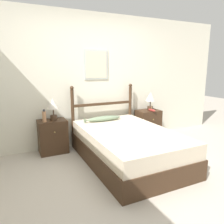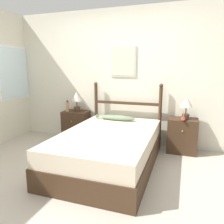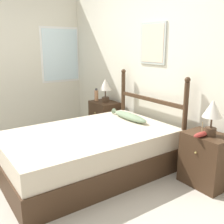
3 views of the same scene
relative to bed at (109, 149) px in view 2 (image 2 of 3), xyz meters
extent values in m
plane|color=#B7AD9E|center=(-0.24, -0.58, -0.26)|extent=(16.00, 16.00, 0.00)
cube|color=beige|center=(-0.24, 1.15, 1.01)|extent=(6.40, 0.06, 2.55)
cube|color=#ADB7B2|center=(-0.10, 1.11, 1.31)|extent=(0.49, 0.02, 0.57)
cube|color=beige|center=(-0.10, 1.10, 1.31)|extent=(0.43, 0.01, 0.51)
cube|color=white|center=(-2.34, 0.72, 1.10)|extent=(0.01, 0.82, 1.08)
cube|color=silver|center=(-2.33, 0.72, 1.10)|extent=(0.01, 0.74, 1.00)
cube|color=#3D2819|center=(0.00, 0.00, -0.11)|extent=(1.32, 2.08, 0.30)
cube|color=beige|center=(0.00, 0.00, 0.15)|extent=(1.28, 2.04, 0.23)
cylinder|color=#3D2819|center=(-0.63, 1.01, 0.30)|extent=(0.06, 0.06, 1.12)
sphere|color=#3D2819|center=(-0.63, 1.01, 0.89)|extent=(0.07, 0.07, 0.07)
cylinder|color=#3D2819|center=(0.63, 1.01, 0.30)|extent=(0.06, 0.06, 1.12)
sphere|color=#3D2819|center=(0.63, 1.01, 0.89)|extent=(0.07, 0.07, 0.07)
cube|color=#3D2819|center=(0.00, 1.01, 0.55)|extent=(1.25, 0.04, 0.05)
cube|color=#3D2819|center=(-1.04, 0.91, 0.04)|extent=(0.49, 0.36, 0.60)
sphere|color=tan|center=(-1.04, 0.72, 0.17)|extent=(0.02, 0.02, 0.02)
cube|color=#3D2819|center=(1.04, 0.91, 0.04)|extent=(0.49, 0.36, 0.60)
sphere|color=tan|center=(1.04, 0.72, 0.17)|extent=(0.02, 0.02, 0.02)
cylinder|color=#422D1E|center=(-1.00, 0.91, 0.39)|extent=(0.12, 0.12, 0.09)
cylinder|color=#422D1E|center=(-1.00, 0.91, 0.49)|extent=(0.02, 0.02, 0.12)
cone|color=beige|center=(-1.00, 0.91, 0.64)|extent=(0.21, 0.21, 0.19)
cylinder|color=#422D1E|center=(1.07, 0.90, 0.39)|extent=(0.12, 0.12, 0.09)
cylinder|color=#422D1E|center=(1.07, 0.90, 0.49)|extent=(0.02, 0.02, 0.12)
cone|color=beige|center=(1.07, 0.90, 0.64)|extent=(0.21, 0.21, 0.19)
cylinder|color=tan|center=(-1.17, 0.84, 0.43)|extent=(0.07, 0.07, 0.19)
sphere|color=#333338|center=(-1.17, 0.84, 0.55)|extent=(0.04, 0.04, 0.04)
ellipsoid|color=maroon|center=(1.04, 0.80, 0.37)|extent=(0.07, 0.25, 0.05)
cylinder|color=#997F56|center=(1.04, 0.80, 0.45)|extent=(0.01, 0.01, 0.11)
ellipsoid|color=gray|center=(-0.10, 0.73, 0.32)|extent=(0.67, 0.15, 0.10)
cone|color=gray|center=(-0.46, 0.73, 0.32)|extent=(0.06, 0.09, 0.09)
camera|label=1|loc=(-1.71, -2.95, 1.29)|focal=35.00mm
camera|label=2|loc=(1.06, -2.94, 1.20)|focal=35.00mm
camera|label=3|loc=(2.66, -1.51, 1.30)|focal=42.00mm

